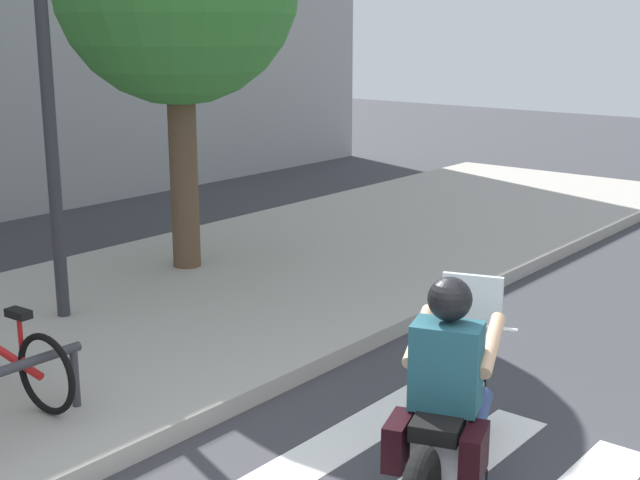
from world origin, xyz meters
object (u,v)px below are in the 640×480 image
Objects in this scene: rider at (449,374)px; bicycle_4 at (0,354)px; motorcycle at (450,427)px; street_lamp at (44,45)px.

rider reaches higher than bicycle_4.
motorcycle is 4.96m from street_lamp.
rider is 3.38m from bicycle_4.
street_lamp is at bearing 85.42° from rider.
motorcycle is 0.38m from rider.
bicycle_4 is 2.88m from street_lamp.
motorcycle reaches higher than bicycle_4.
motorcycle is 1.44× the size of rider.
street_lamp reaches higher than motorcycle.
street_lamp is (0.28, 4.43, 2.21)m from motorcycle.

